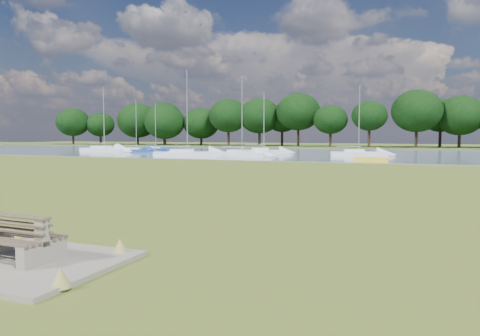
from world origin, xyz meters
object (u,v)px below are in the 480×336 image
at_px(kayak, 371,159).
at_px(sailboat_0, 104,148).
at_px(sailboat_3, 241,152).
at_px(sailboat_5, 155,148).
at_px(sailboat_9, 136,149).
at_px(sailboat_7, 358,152).
at_px(sailboat_2, 263,150).
at_px(bench_pair, 15,240).
at_px(sailboat_8, 187,152).

xyz_separation_m(kayak, sailboat_0, (-37.93, 8.70, 0.36)).
xyz_separation_m(sailboat_3, sailboat_5, (-17.58, 9.80, -0.04)).
bearing_deg(sailboat_9, sailboat_7, -12.22).
bearing_deg(sailboat_2, kayak, -60.60).
bearing_deg(bench_pair, sailboat_3, 108.03).
height_order(kayak, sailboat_7, sailboat_7).
bearing_deg(sailboat_0, sailboat_9, 12.69).
xyz_separation_m(bench_pair, sailboat_3, (-12.02, 42.92, 0.02)).
bearing_deg(sailboat_0, sailboat_8, -15.85).
height_order(sailboat_7, sailboat_9, sailboat_7).
bearing_deg(bench_pair, sailboat_7, 92.08).
bearing_deg(kayak, sailboat_0, 170.91).
relative_size(sailboat_7, sailboat_8, 0.83).
bearing_deg(kayak, bench_pair, -90.24).
height_order(sailboat_2, sailboat_7, sailboat_7).
bearing_deg(sailboat_3, bench_pair, -64.39).
bearing_deg(bench_pair, sailboat_9, 124.21).
bearing_deg(sailboat_0, sailboat_3, -6.38).
bearing_deg(sailboat_7, bench_pair, -105.58).
bearing_deg(sailboat_3, sailboat_5, 160.82).
bearing_deg(sailboat_5, sailboat_0, -121.90).
xyz_separation_m(sailboat_5, sailboat_8, (11.41, -11.54, 0.06)).
distance_m(sailboat_0, sailboat_9, 5.07).
bearing_deg(sailboat_0, sailboat_2, 11.28).
distance_m(kayak, sailboat_3, 15.27).
distance_m(sailboat_2, sailboat_7, 12.16).
xyz_separation_m(bench_pair, sailboat_8, (-18.19, 41.19, 0.04)).
bearing_deg(sailboat_0, sailboat_5, 46.72).
distance_m(bench_pair, sailboat_9, 57.11).
bearing_deg(bench_pair, sailboat_8, 116.21).
bearing_deg(sailboat_8, sailboat_3, -7.97).
bearing_deg(sailboat_7, sailboat_8, -172.19).
height_order(sailboat_0, sailboat_3, sailboat_0).
xyz_separation_m(sailboat_7, sailboat_8, (-18.45, -7.87, 0.02)).
bearing_deg(kayak, sailboat_2, 147.04).
height_order(bench_pair, sailboat_9, sailboat_9).
height_order(sailboat_0, sailboat_2, sailboat_0).
distance_m(bench_pair, sailboat_8, 45.02).
xyz_separation_m(bench_pair, sailboat_5, (-29.60, 52.72, -0.02)).
bearing_deg(sailboat_2, sailboat_8, -149.12).
relative_size(bench_pair, sailboat_3, 0.20).
bearing_deg(sailboat_3, sailboat_7, 36.47).
xyz_separation_m(sailboat_0, sailboat_2, (23.30, 2.24, -0.03)).
bearing_deg(sailboat_5, sailboat_7, 10.17).
xyz_separation_m(sailboat_2, sailboat_7, (12.11, -1.10, -0.02)).
xyz_separation_m(sailboat_0, sailboat_5, (5.55, 4.81, -0.09)).
xyz_separation_m(bench_pair, sailboat_2, (-11.84, 50.15, 0.03)).
relative_size(sailboat_0, sailboat_9, 1.25).
bearing_deg(sailboat_5, kayak, -5.46).
bearing_deg(kayak, sailboat_8, 178.46).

